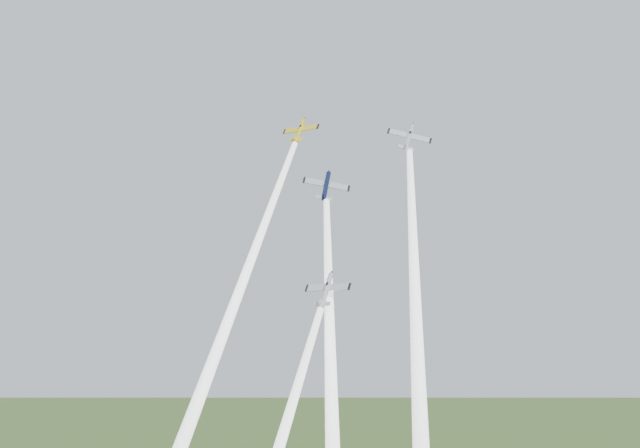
{
  "coord_description": "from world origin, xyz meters",
  "views": [
    {
      "loc": [
        42.57,
        -114.41,
        75.63
      ],
      "look_at": [
        0.0,
        -6.0,
        92.0
      ],
      "focal_mm": 45.0,
      "sensor_mm": 36.0,
      "label": 1
    }
  ],
  "objects_px": {
    "plane_navy": "(326,186)",
    "plane_silver_low": "(327,289)",
    "plane_yellow": "(300,130)",
    "plane_silver_right": "(409,137)"
  },
  "relations": [
    {
      "from": "plane_navy",
      "to": "plane_silver_low",
      "type": "distance_m",
      "value": 21.94
    },
    {
      "from": "plane_silver_low",
      "to": "plane_yellow",
      "type": "bearing_deg",
      "value": 128.01
    },
    {
      "from": "plane_navy",
      "to": "plane_yellow",
      "type": "bearing_deg",
      "value": 120.83
    },
    {
      "from": "plane_yellow",
      "to": "plane_silver_low",
      "type": "height_order",
      "value": "plane_yellow"
    },
    {
      "from": "plane_navy",
      "to": "plane_silver_low",
      "type": "relative_size",
      "value": 1.1
    },
    {
      "from": "plane_yellow",
      "to": "plane_silver_low",
      "type": "xyz_separation_m",
      "value": [
        11.51,
        -17.73,
        -27.72
      ]
    },
    {
      "from": "plane_yellow",
      "to": "plane_navy",
      "type": "xyz_separation_m",
      "value": [
        6.5,
        -4.79,
        -10.72
      ]
    },
    {
      "from": "plane_yellow",
      "to": "plane_silver_right",
      "type": "relative_size",
      "value": 0.93
    },
    {
      "from": "plane_navy",
      "to": "plane_silver_low",
      "type": "xyz_separation_m",
      "value": [
        5.01,
        -12.94,
        -17.0
      ]
    },
    {
      "from": "plane_navy",
      "to": "plane_silver_low",
      "type": "height_order",
      "value": "plane_navy"
    }
  ]
}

